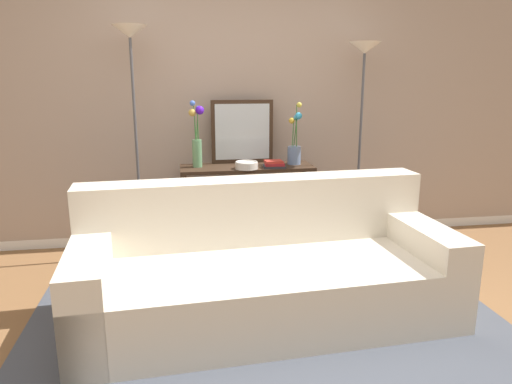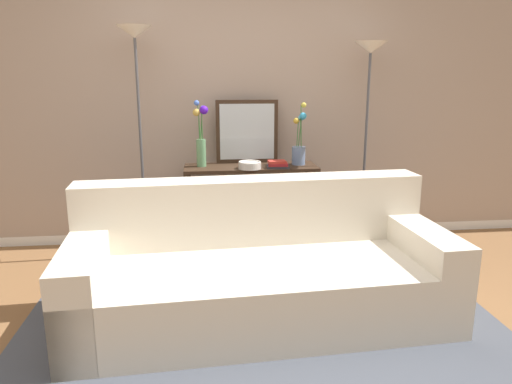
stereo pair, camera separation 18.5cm
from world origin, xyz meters
name	(u,v)px [view 2 (the right image)]	position (x,y,z in m)	size (l,w,h in m)	color
ground_plane	(245,339)	(0.00, 0.00, -0.01)	(16.00, 16.00, 0.02)	brown
back_wall	(226,90)	(0.00, 1.92, 1.44)	(12.00, 0.15, 2.89)	white
area_rug	(263,326)	(0.13, 0.11, 0.01)	(3.10, 1.95, 0.01)	#474C56
couch	(259,272)	(0.12, 0.28, 0.31)	(2.47, 1.14, 0.88)	beige
console_table	(251,192)	(0.20, 1.56, 0.54)	(1.19, 0.40, 0.78)	#382619
floor_lamp_left	(137,79)	(-0.75, 1.51, 1.55)	(0.28, 0.28, 1.97)	#4C4C51
floor_lamp_right	(369,88)	(1.23, 1.51, 1.46)	(0.28, 0.28, 1.86)	#4C4C51
wall_mirror	(247,132)	(0.18, 1.73, 1.07)	(0.57, 0.02, 0.58)	#382619
vase_tall_flowers	(201,138)	(-0.24, 1.58, 1.04)	(0.14, 0.09, 0.58)	#669E6B
vase_short_flowers	(299,147)	(0.64, 1.58, 0.94)	(0.12, 0.12, 0.56)	#6B84AD
fruit_bowl	(250,165)	(0.17, 1.43, 0.81)	(0.20, 0.20, 0.06)	silver
book_stack	(278,165)	(0.42, 1.44, 0.81)	(0.21, 0.16, 0.07)	#2D2D33
book_row_under_console	(220,243)	(-0.09, 1.56, 0.06)	(0.39, 0.17, 0.13)	maroon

